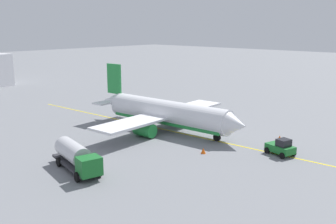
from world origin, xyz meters
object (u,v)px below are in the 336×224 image
at_px(refueling_worker, 66,146).
at_px(safety_cone_nose, 203,151).
at_px(fuel_tanker, 76,156).
at_px(pushback_tug, 281,147).
at_px(airplane, 166,113).
at_px(safety_cone_wingtip, 280,138).

distance_m(refueling_worker, safety_cone_nose, 18.05).
xyz_separation_m(fuel_tanker, safety_cone_nose, (6.96, 14.74, -1.35)).
bearing_deg(safety_cone_nose, pushback_tug, 39.30).
bearing_deg(refueling_worker, airplane, 83.00).
bearing_deg(pushback_tug, refueling_worker, -139.80).
height_order(fuel_tanker, safety_cone_nose, fuel_tanker).
xyz_separation_m(airplane, safety_cone_nose, (11.59, -5.28, -2.36)).
distance_m(pushback_tug, refueling_worker, 27.99).
xyz_separation_m(fuel_tanker, pushback_tug, (14.67, 21.04, -0.70)).
relative_size(pushback_tug, safety_cone_wingtip, 5.86).
bearing_deg(refueling_worker, safety_cone_nose, 40.69).
height_order(fuel_tanker, safety_cone_wingtip, fuel_tanker).
xyz_separation_m(refueling_worker, safety_cone_wingtip, (18.15, 24.18, -0.48)).
bearing_deg(safety_cone_wingtip, safety_cone_nose, -109.81).
xyz_separation_m(pushback_tug, safety_cone_wingtip, (-3.23, 6.11, -0.67)).
bearing_deg(fuel_tanker, safety_cone_nose, 64.71).
distance_m(airplane, pushback_tug, 19.39).
relative_size(airplane, refueling_worker, 16.90).
relative_size(fuel_tanker, refueling_worker, 5.69).
height_order(fuel_tanker, refueling_worker, fuel_tanker).
bearing_deg(safety_cone_wingtip, airplane, -156.04).
bearing_deg(fuel_tanker, safety_cone_wingtip, 67.16).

